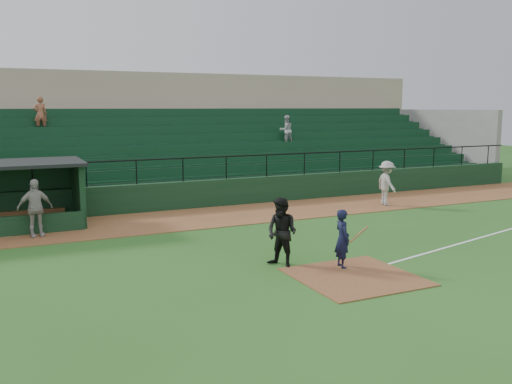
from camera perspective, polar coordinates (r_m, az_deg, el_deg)
name	(u,v)px	position (r m, az deg, el deg)	size (l,w,h in m)	color
ground	(334,267)	(15.49, 8.01, -7.69)	(90.00, 90.00, 0.00)	#26591D
warning_track	(224,216)	(22.40, -3.29, -2.45)	(40.00, 4.00, 0.03)	brown
home_plate_dirt	(355,277)	(14.69, 10.18, -8.59)	(3.00, 3.00, 0.03)	brown
foul_line	(505,231)	(21.60, 24.26, -3.66)	(18.00, 0.09, 0.01)	white
stadium_structure	(164,146)	(30.05, -9.42, 4.71)	(38.00, 13.08, 6.40)	black
batter_at_plate	(342,239)	(15.25, 8.91, -4.79)	(1.03, 0.69, 1.63)	black
umpire	(282,232)	(15.19, 2.69, -4.19)	(0.93, 0.73, 1.92)	black
runner	(387,183)	(25.20, 13.33, 0.89)	(1.27, 0.73, 1.97)	#A6A09B
dugout_player_a	(35,208)	(19.98, -21.85, -1.54)	(1.15, 0.48, 1.96)	#AAA49F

